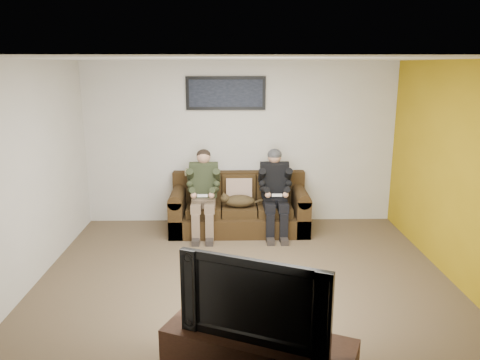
{
  "coord_description": "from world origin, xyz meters",
  "views": [
    {
      "loc": [
        -0.17,
        -5.21,
        2.54
      ],
      "look_at": [
        -0.03,
        1.2,
        0.95
      ],
      "focal_mm": 35.0,
      "sensor_mm": 36.0,
      "label": 1
    }
  ],
  "objects_px": {
    "framed_poster": "(226,93)",
    "person_left": "(204,188)",
    "sofa": "(239,209)",
    "person_right": "(275,187)",
    "cat": "(238,201)",
    "television": "(258,295)"
  },
  "relations": [
    {
      "from": "person_left",
      "to": "framed_poster",
      "type": "relative_size",
      "value": 1.02
    },
    {
      "from": "person_right",
      "to": "framed_poster",
      "type": "height_order",
      "value": "framed_poster"
    },
    {
      "from": "sofa",
      "to": "person_right",
      "type": "bearing_deg",
      "value": -17.95
    },
    {
      "from": "sofa",
      "to": "person_left",
      "type": "distance_m",
      "value": 0.69
    },
    {
      "from": "person_left",
      "to": "cat",
      "type": "bearing_deg",
      "value": -4.7
    },
    {
      "from": "cat",
      "to": "framed_poster",
      "type": "relative_size",
      "value": 0.53
    },
    {
      "from": "person_left",
      "to": "framed_poster",
      "type": "height_order",
      "value": "framed_poster"
    },
    {
      "from": "framed_poster",
      "to": "television",
      "type": "height_order",
      "value": "framed_poster"
    },
    {
      "from": "framed_poster",
      "to": "person_left",
      "type": "bearing_deg",
      "value": -121.25
    },
    {
      "from": "cat",
      "to": "television",
      "type": "height_order",
      "value": "television"
    },
    {
      "from": "framed_poster",
      "to": "sofa",
      "type": "bearing_deg",
      "value": -62.88
    },
    {
      "from": "person_left",
      "to": "cat",
      "type": "relative_size",
      "value": 1.94
    },
    {
      "from": "cat",
      "to": "framed_poster",
      "type": "distance_m",
      "value": 1.7
    },
    {
      "from": "sofa",
      "to": "television",
      "type": "xyz_separation_m",
      "value": [
        0.07,
        -3.78,
        0.49
      ]
    },
    {
      "from": "cat",
      "to": "framed_poster",
      "type": "xyz_separation_m",
      "value": [
        -0.18,
        0.61,
        1.58
      ]
    },
    {
      "from": "sofa",
      "to": "person_left",
      "type": "relative_size",
      "value": 1.65
    },
    {
      "from": "framed_poster",
      "to": "cat",
      "type": "bearing_deg",
      "value": -73.42
    },
    {
      "from": "sofa",
      "to": "person_right",
      "type": "xyz_separation_m",
      "value": [
        0.54,
        -0.18,
        0.39
      ]
    },
    {
      "from": "cat",
      "to": "sofa",
      "type": "bearing_deg",
      "value": 85.24
    },
    {
      "from": "cat",
      "to": "television",
      "type": "xyz_separation_m",
      "value": [
        0.09,
        -3.56,
        0.3
      ]
    },
    {
      "from": "sofa",
      "to": "framed_poster",
      "type": "distance_m",
      "value": 1.83
    },
    {
      "from": "person_left",
      "to": "framed_poster",
      "type": "distance_m",
      "value": 1.54
    }
  ]
}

